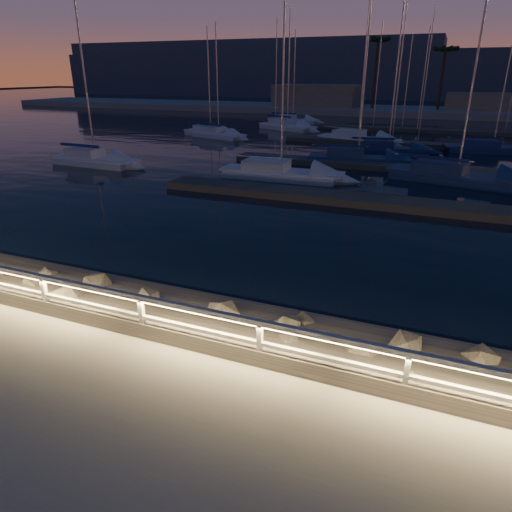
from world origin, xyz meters
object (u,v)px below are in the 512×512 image
object	(u,v)px
sailboat_c	(278,172)
sailboat_g	(453,175)
sailboat_a	(93,159)
sailboat_f	(355,158)
sailboat_e	(218,134)
sailboat_m	(286,126)
guard_rail	(214,322)
sailboat_i	(209,132)
sailboat_l	(490,148)
sailboat_n	(292,120)
sailboat_j	(386,149)
sailboat_k	(356,138)

from	to	relation	value
sailboat_c	sailboat_g	world-z (taller)	sailboat_g
sailboat_a	sailboat_f	world-z (taller)	sailboat_f
sailboat_e	sailboat_m	world-z (taller)	sailboat_m
sailboat_c	sailboat_e	world-z (taller)	sailboat_c
guard_rail	sailboat_i	size ratio (longest dim) A/B	4.05
sailboat_g	sailboat_i	distance (m)	28.93
sailboat_l	sailboat_m	distance (m)	23.71
sailboat_c	sailboat_m	xyz separation A→B (m)	(-8.32, 26.11, 0.04)
sailboat_a	sailboat_n	world-z (taller)	sailboat_a
sailboat_g	sailboat_l	size ratio (longest dim) A/B	1.09
sailboat_e	sailboat_j	size ratio (longest dim) A/B	0.95
sailboat_k	sailboat_m	world-z (taller)	sailboat_k
sailboat_e	sailboat_j	distance (m)	18.24
sailboat_e	sailboat_i	bearing A→B (deg)	159.36
sailboat_e	sailboat_l	bearing A→B (deg)	18.87
sailboat_n	sailboat_e	bearing A→B (deg)	-99.97
sailboat_j	sailboat_g	bearing A→B (deg)	-71.88
sailboat_g	sailboat_n	distance (m)	37.21
sailboat_a	sailboat_j	bearing A→B (deg)	37.62
sailboat_a	guard_rail	bearing A→B (deg)	-41.26
sailboat_c	sailboat_e	bearing A→B (deg)	126.26
sailboat_f	sailboat_i	world-z (taller)	sailboat_f
sailboat_a	sailboat_j	distance (m)	23.88
sailboat_l	sailboat_m	xyz separation A→B (m)	(-21.79, 9.35, 0.07)
sailboat_i	sailboat_l	distance (m)	27.82
sailboat_i	sailboat_k	distance (m)	15.98
sailboat_e	sailboat_f	world-z (taller)	sailboat_f
sailboat_a	sailboat_e	size ratio (longest dim) A/B	1.09
sailboat_a	sailboat_f	distance (m)	19.72
sailboat_e	sailboat_n	world-z (taller)	sailboat_n
sailboat_a	sailboat_n	bearing A→B (deg)	85.83
sailboat_g	sailboat_m	distance (m)	29.82
guard_rail	sailboat_l	distance (m)	37.81
sailboat_k	sailboat_e	bearing A→B (deg)	-156.63
sailboat_i	sailboat_m	bearing A→B (deg)	65.39
sailboat_f	sailboat_n	distance (m)	30.23
sailboat_c	sailboat_j	world-z (taller)	sailboat_c
sailboat_e	sailboat_m	bearing A→B (deg)	83.94
sailboat_g	sailboat_k	world-z (taller)	sailboat_g
sailboat_a	sailboat_i	xyz separation A→B (m)	(0.02, 18.56, -0.03)
sailboat_k	sailboat_l	world-z (taller)	sailboat_k
sailboat_c	sailboat_e	size ratio (longest dim) A/B	1.21
sailboat_c	sailboat_l	distance (m)	21.50
sailboat_e	sailboat_g	bearing A→B (deg)	-11.72
sailboat_f	sailboat_k	world-z (taller)	sailboat_k
guard_rail	sailboat_e	xyz separation A→B (m)	(-18.44, 36.63, -0.96)
sailboat_a	sailboat_m	bearing A→B (deg)	80.05
sailboat_k	sailboat_m	size ratio (longest dim) A/B	1.03
sailboat_m	sailboat_n	bearing A→B (deg)	127.98
sailboat_c	sailboat_k	world-z (taller)	sailboat_k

